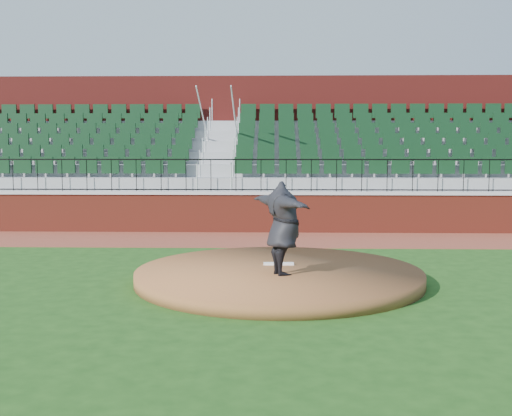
% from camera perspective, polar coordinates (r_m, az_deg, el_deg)
% --- Properties ---
extents(ground, '(90.00, 90.00, 0.00)m').
position_cam_1_polar(ground, '(12.85, -0.19, -6.42)').
color(ground, '#1A4313').
rests_on(ground, ground).
extents(warning_track, '(34.00, 3.20, 0.01)m').
position_cam_1_polar(warning_track, '(18.17, 0.35, -2.88)').
color(warning_track, brown).
rests_on(warning_track, ground).
extents(field_wall, '(34.00, 0.35, 1.20)m').
position_cam_1_polar(field_wall, '(19.68, 0.46, -0.49)').
color(field_wall, maroon).
rests_on(field_wall, ground).
extents(wall_cap, '(34.00, 0.45, 0.10)m').
position_cam_1_polar(wall_cap, '(19.62, 0.46, 1.40)').
color(wall_cap, '#B7B7B7').
rests_on(wall_cap, field_wall).
extents(wall_railing, '(34.00, 0.05, 1.00)m').
position_cam_1_polar(wall_railing, '(19.59, 0.46, 3.00)').
color(wall_railing, black).
rests_on(wall_railing, wall_cap).
extents(seating_stands, '(34.00, 5.10, 4.60)m').
position_cam_1_polar(seating_stands, '(22.30, 0.61, 4.59)').
color(seating_stands, gray).
rests_on(seating_stands, ground).
extents(concourse_wall, '(34.00, 0.50, 5.50)m').
position_cam_1_polar(concourse_wall, '(25.10, 0.72, 5.72)').
color(concourse_wall, maroon).
rests_on(concourse_wall, ground).
extents(pitchers_mound, '(5.69, 5.69, 0.25)m').
position_cam_1_polar(pitchers_mound, '(12.48, 2.09, -6.20)').
color(pitchers_mound, brown).
rests_on(pitchers_mound, ground).
extents(pitching_rubber, '(0.63, 0.17, 0.04)m').
position_cam_1_polar(pitching_rubber, '(12.94, 2.09, -5.12)').
color(pitching_rubber, white).
rests_on(pitching_rubber, pitchers_mound).
extents(pitcher, '(1.47, 2.25, 1.79)m').
position_cam_1_polar(pitcher, '(11.79, 2.48, -1.87)').
color(pitcher, black).
rests_on(pitcher, pitchers_mound).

